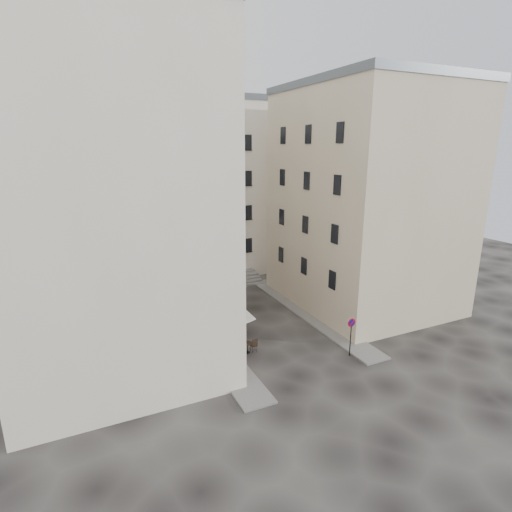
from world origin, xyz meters
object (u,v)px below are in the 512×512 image
bistro_table_a (247,346)px  bistro_table_b (236,340)px  no_parking_sign (351,329)px  pedestrian (220,318)px

bistro_table_a → bistro_table_b: size_ratio=1.15×
bistro_table_b → no_parking_sign: bearing=-35.9°
no_parking_sign → bistro_table_a: size_ratio=2.00×
bistro_table_a → bistro_table_b: bistro_table_a is taller
bistro_table_a → pedestrian: 4.46m
no_parking_sign → bistro_table_a: no_parking_sign is taller
bistro_table_b → pedestrian: pedestrian is taller
bistro_table_b → pedestrian: (-0.04, 3.09, 0.39)m
no_parking_sign → bistro_table_b: 8.02m
bistro_table_b → pedestrian: bearing=90.8°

